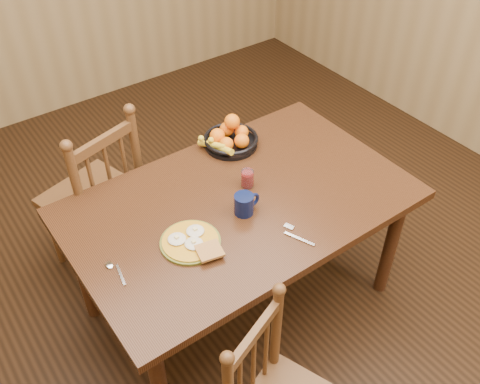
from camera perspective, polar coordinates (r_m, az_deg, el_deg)
room at (r=2.16m, az=0.00°, el=11.08°), size 4.52×5.02×2.72m
dining_table at (r=2.57m, az=0.00°, el=-2.27°), size 1.60×1.00×0.75m
chair_far at (r=3.00m, az=-15.03°, el=-0.56°), size 0.57×0.55×1.02m
breakfast_plate at (r=2.31m, az=-5.21°, el=-5.30°), size 0.26×0.30×0.04m
fork at (r=2.35m, az=5.99°, el=-4.55°), size 0.07×0.18×0.00m
spoon at (r=2.27m, az=-13.38°, el=-7.91°), size 0.05×0.16×0.01m
coffee_mug at (r=2.41m, az=0.51°, el=-1.27°), size 0.13×0.09×0.10m
juice_glass at (r=2.56m, az=0.80°, el=1.40°), size 0.06×0.06×0.09m
fruit_bowl at (r=2.82m, az=-1.08°, el=5.77°), size 0.32×0.29×0.17m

